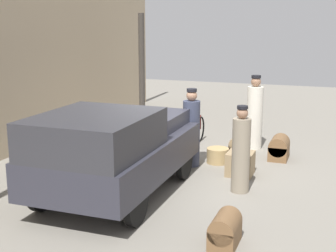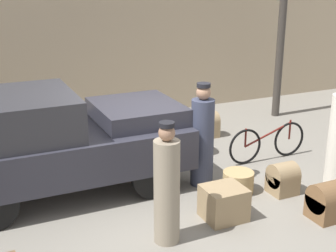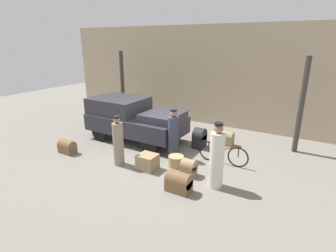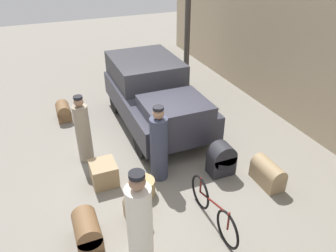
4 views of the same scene
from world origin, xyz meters
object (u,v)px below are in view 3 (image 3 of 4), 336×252
Objects in this scene: porter_with_bicycle at (217,158)px; trunk_wicker_pale at (148,162)px; suitcase_small_leather at (200,138)px; trunk_large_brown at (67,147)px; truck at (133,117)px; porter_carrying_trunk at (118,143)px; wicker_basket at (176,161)px; porter_standing_middle at (173,136)px; bicycle at (223,154)px; suitcase_tan_flat at (179,182)px; suitcase_black_upright at (189,167)px; trunk_barrel_dark at (223,138)px.

porter_with_bicycle is 2.26m from trunk_wicker_pale.
porter_with_bicycle is 2.82m from suitcase_small_leather.
trunk_large_brown is at bearing -174.18° from porter_with_bicycle.
truck is 2.31m from porter_carrying_trunk.
truck is 3.01m from wicker_basket.
trunk_large_brown is at bearing -155.27° from porter_standing_middle.
bicycle is 0.97× the size of porter_standing_middle.
wicker_basket is at bearing 44.36° from trunk_wicker_pale.
porter_standing_middle is 2.63× the size of suitcase_tan_flat.
suitcase_black_upright is (0.61, -0.33, 0.08)m from wicker_basket.
suitcase_tan_flat reaches higher than wicker_basket.
suitcase_small_leather is (0.66, 2.44, 0.12)m from trunk_wicker_pale.
suitcase_tan_flat is 0.87× the size of suitcase_small_leather.
bicycle is 1.70m from trunk_barrel_dark.
trunk_large_brown is 5.76m from trunk_barrel_dark.
porter_standing_middle is 3.36× the size of suitcase_black_upright.
suitcase_small_leather is at bearing 36.92° from trunk_large_brown.
wicker_basket is 0.66× the size of trunk_barrel_dark.
bicycle is 1.53m from wicker_basket.
porter_standing_middle reaches higher than trunk_wicker_pale.
porter_carrying_trunk is (-1.24, -1.34, -0.03)m from porter_standing_middle.
suitcase_small_leather is (0.39, 1.29, -0.42)m from porter_standing_middle.
trunk_barrel_dark reaches higher than wicker_basket.
suitcase_small_leather is at bearing 105.98° from suitcase_black_upright.
trunk_wicker_pale is 3.43m from trunk_barrel_dark.
trunk_large_brown is 3.20m from trunk_wicker_pale.
porter_standing_middle reaches higher than bicycle.
truck is 2.37m from porter_standing_middle.
bicycle is 1.02× the size of porter_carrying_trunk.
trunk_wicker_pale is (0.97, 0.20, -0.51)m from porter_carrying_trunk.
trunk_barrel_dark is at bearing 55.52° from porter_carrying_trunk.
suitcase_small_leather is at bearing 73.20° from porter_standing_middle.
porter_standing_middle reaches higher than wicker_basket.
truck reaches higher than suitcase_tan_flat.
porter_with_bicycle is at bearing 43.59° from suitcase_tan_flat.
porter_with_bicycle is 1.11m from suitcase_black_upright.
suitcase_tan_flat is 4.59m from trunk_large_brown.
porter_with_bicycle is (1.52, -0.53, 0.67)m from wicker_basket.
suitcase_small_leather is at bearing 144.00° from bicycle.
truck reaches higher than trunk_large_brown.
porter_carrying_trunk is at bearing -152.80° from wicker_basket.
truck is at bearing 162.25° from porter_standing_middle.
trunk_wicker_pale is at bearing 7.83° from trunk_large_brown.
porter_carrying_trunk reaches higher than trunk_barrel_dark.
porter_with_bicycle reaches higher than porter_standing_middle.
bicycle is 1.50m from suitcase_small_leather.
suitcase_small_leather is (2.64, 0.57, -0.55)m from truck.
trunk_barrel_dark is (-0.54, 1.61, -0.08)m from bicycle.
suitcase_black_upright is at bearing 167.79° from porter_with_bicycle.
truck is 6.69× the size of trunk_wicker_pale.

